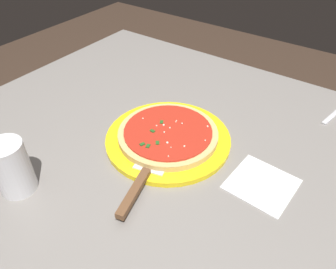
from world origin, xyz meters
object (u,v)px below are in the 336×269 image
(serving_plate, at_px, (168,139))
(pizza, at_px, (168,134))
(pizza_server, at_px, (142,179))
(cup_tall_drink, at_px, (12,168))
(napkin_folded_right, at_px, (262,184))

(serving_plate, distance_m, pizza, 0.02)
(pizza, distance_m, pizza_server, 0.15)
(cup_tall_drink, relative_size, napkin_folded_right, 0.91)
(pizza, relative_size, cup_tall_drink, 2.05)
(pizza, bearing_deg, cup_tall_drink, 61.29)
(serving_plate, distance_m, cup_tall_drink, 0.35)
(pizza_server, xyz_separation_m, cup_tall_drink, (0.21, 0.16, 0.04))
(napkin_folded_right, bearing_deg, cup_tall_drink, 36.31)
(pizza, distance_m, cup_tall_drink, 0.35)
(serving_plate, height_order, pizza_server, pizza_server)
(pizza_server, bearing_deg, serving_plate, -75.17)
(serving_plate, relative_size, cup_tall_drink, 2.58)
(cup_tall_drink, bearing_deg, pizza, -118.71)
(cup_tall_drink, distance_m, napkin_folded_right, 0.52)
(pizza_server, bearing_deg, napkin_folded_right, -144.42)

